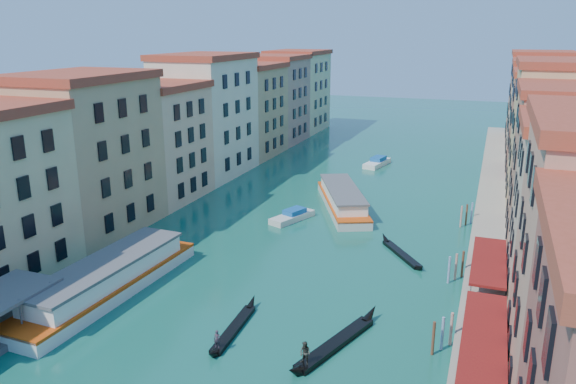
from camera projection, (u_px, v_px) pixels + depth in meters
name	position (u px, v px, depth m)	size (l,w,h in m)	color
left_bank_palazzos	(188.00, 125.00, 92.49)	(12.80, 128.40, 21.00)	#CAB191
right_bank_palazzos	(561.00, 149.00, 74.08)	(12.80, 128.40, 21.00)	#94473A
quay	(490.00, 209.00, 79.32)	(4.00, 140.00, 1.00)	#A49684
restaurant_awnings	(484.00, 343.00, 40.74)	(3.20, 44.55, 3.12)	maroon
mooring_poles_right	(445.00, 319.00, 47.46)	(1.44, 54.24, 3.20)	brown
vaporetto_near	(108.00, 279.00, 54.61)	(6.11, 23.15, 3.42)	white
vaporetto_far	(342.00, 199.00, 81.04)	(12.57, 20.20, 2.99)	beige
gondola_fore	(234.00, 327.00, 48.00)	(1.42, 10.58, 2.11)	black
gondola_right	(334.00, 342.00, 45.44)	(5.06, 12.53, 2.58)	black
gondola_far	(401.00, 252.00, 64.24)	(6.85, 9.01, 1.50)	black
motorboat_mid	(293.00, 216.00, 76.07)	(4.66, 7.43, 1.47)	silver
motorboat_far	(377.00, 162.00, 106.55)	(4.02, 8.25, 1.64)	white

